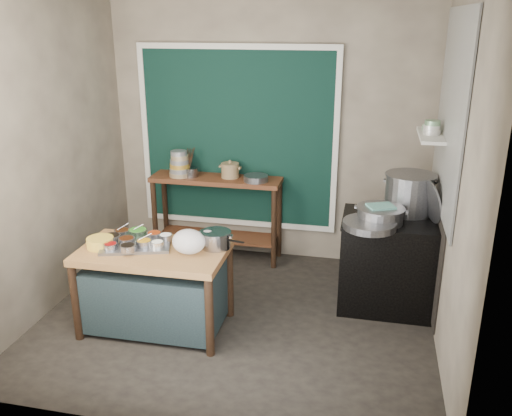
% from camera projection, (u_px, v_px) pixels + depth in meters
% --- Properties ---
extents(floor, '(3.50, 3.00, 0.02)m').
position_uv_depth(floor, '(237.00, 318.00, 4.99)').
color(floor, '#2A2620').
rests_on(floor, ground).
extents(back_wall, '(3.50, 0.02, 2.80)m').
position_uv_depth(back_wall, '(269.00, 135.00, 5.92)').
color(back_wall, gray).
rests_on(back_wall, floor).
extents(left_wall, '(0.02, 3.00, 2.80)m').
position_uv_depth(left_wall, '(46.00, 160.00, 4.88)').
color(left_wall, gray).
rests_on(left_wall, floor).
extents(right_wall, '(0.02, 3.00, 2.80)m').
position_uv_depth(right_wall, '(455.00, 184.00, 4.17)').
color(right_wall, gray).
rests_on(right_wall, floor).
extents(curtain_panel, '(2.10, 0.02, 1.90)m').
position_uv_depth(curtain_panel, '(237.00, 139.00, 5.97)').
color(curtain_panel, black).
rests_on(curtain_panel, back_wall).
extents(curtain_frame, '(2.22, 0.03, 2.02)m').
position_uv_depth(curtain_frame, '(237.00, 139.00, 5.96)').
color(curtain_frame, beige).
rests_on(curtain_frame, back_wall).
extents(tile_panel, '(0.02, 1.70, 1.70)m').
position_uv_depth(tile_panel, '(451.00, 114.00, 4.53)').
color(tile_panel, '#B2B2AA').
rests_on(tile_panel, right_wall).
extents(soot_patch, '(0.01, 1.30, 1.30)m').
position_uv_depth(soot_patch, '(435.00, 236.00, 5.00)').
color(soot_patch, black).
rests_on(soot_patch, right_wall).
extents(wall_shelf, '(0.22, 0.70, 0.03)m').
position_uv_depth(wall_shelf, '(431.00, 135.00, 4.91)').
color(wall_shelf, beige).
rests_on(wall_shelf, right_wall).
extents(prep_table, '(1.26, 0.73, 0.75)m').
position_uv_depth(prep_table, '(155.00, 289.00, 4.72)').
color(prep_table, olive).
rests_on(prep_table, floor).
extents(back_counter, '(1.45, 0.40, 0.95)m').
position_uv_depth(back_counter, '(217.00, 218.00, 6.12)').
color(back_counter, '#512C17').
rests_on(back_counter, floor).
extents(stove_block, '(0.90, 0.68, 0.85)m').
position_uv_depth(stove_block, '(390.00, 264.00, 5.08)').
color(stove_block, black).
rests_on(stove_block, floor).
extents(stove_top, '(0.92, 0.69, 0.03)m').
position_uv_depth(stove_top, '(394.00, 220.00, 4.94)').
color(stove_top, black).
rests_on(stove_top, stove_block).
extents(condiment_tray, '(0.68, 0.57, 0.03)m').
position_uv_depth(condiment_tray, '(136.00, 244.00, 4.67)').
color(condiment_tray, gray).
rests_on(condiment_tray, prep_table).
extents(condiment_bowls, '(0.58, 0.47, 0.07)m').
position_uv_depth(condiment_bowls, '(134.00, 239.00, 4.67)').
color(condiment_bowls, gray).
rests_on(condiment_bowls, condiment_tray).
extents(yellow_basin, '(0.25, 0.25, 0.09)m').
position_uv_depth(yellow_basin, '(100.00, 243.00, 4.62)').
color(yellow_basin, gold).
rests_on(yellow_basin, prep_table).
extents(saucepan, '(0.32, 0.32, 0.15)m').
position_uv_depth(saucepan, '(216.00, 239.00, 4.61)').
color(saucepan, gray).
rests_on(saucepan, prep_table).
extents(plastic_bag_a, '(0.35, 0.33, 0.21)m').
position_uv_depth(plastic_bag_a, '(189.00, 242.00, 4.49)').
color(plastic_bag_a, white).
rests_on(plastic_bag_a, prep_table).
extents(plastic_bag_b, '(0.22, 0.19, 0.15)m').
position_uv_depth(plastic_bag_b, '(208.00, 239.00, 4.62)').
color(plastic_bag_b, white).
rests_on(plastic_bag_b, prep_table).
extents(bowl_stack, '(0.25, 0.25, 0.28)m').
position_uv_depth(bowl_stack, '(180.00, 165.00, 5.98)').
color(bowl_stack, tan).
rests_on(bowl_stack, back_counter).
extents(utensil_cup, '(0.20, 0.20, 0.10)m').
position_uv_depth(utensil_cup, '(191.00, 172.00, 5.98)').
color(utensil_cup, gray).
rests_on(utensil_cup, back_counter).
extents(ceramic_crock, '(0.24, 0.24, 0.14)m').
position_uv_depth(ceramic_crock, '(230.00, 171.00, 5.93)').
color(ceramic_crock, olive).
rests_on(ceramic_crock, back_counter).
extents(wide_bowl, '(0.29, 0.29, 0.07)m').
position_uv_depth(wide_bowl, '(256.00, 178.00, 5.81)').
color(wide_bowl, gray).
rests_on(wide_bowl, back_counter).
extents(stock_pot, '(0.58, 0.58, 0.37)m').
position_uv_depth(stock_pot, '(409.00, 193.00, 5.03)').
color(stock_pot, gray).
rests_on(stock_pot, stove_top).
extents(pot_lid, '(0.22, 0.41, 0.39)m').
position_uv_depth(pot_lid, '(432.00, 202.00, 4.78)').
color(pot_lid, gray).
rests_on(pot_lid, stove_top).
extents(steamer, '(0.49, 0.49, 0.14)m').
position_uv_depth(steamer, '(380.00, 215.00, 4.82)').
color(steamer, gray).
rests_on(steamer, stove_top).
extents(green_cloth, '(0.28, 0.25, 0.02)m').
position_uv_depth(green_cloth, '(381.00, 206.00, 4.80)').
color(green_cloth, '#62A196').
rests_on(green_cloth, steamer).
extents(shallow_pan, '(0.59, 0.59, 0.06)m').
position_uv_depth(shallow_pan, '(369.00, 225.00, 4.70)').
color(shallow_pan, gray).
rests_on(shallow_pan, stove_top).
extents(shelf_bowl_stack, '(0.16, 0.16, 0.13)m').
position_uv_depth(shelf_bowl_stack, '(432.00, 128.00, 4.87)').
color(shelf_bowl_stack, silver).
rests_on(shelf_bowl_stack, wall_shelf).
extents(shelf_bowl_green, '(0.19, 0.19, 0.05)m').
position_uv_depth(shelf_bowl_green, '(431.00, 128.00, 5.04)').
color(shelf_bowl_green, gray).
rests_on(shelf_bowl_green, wall_shelf).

